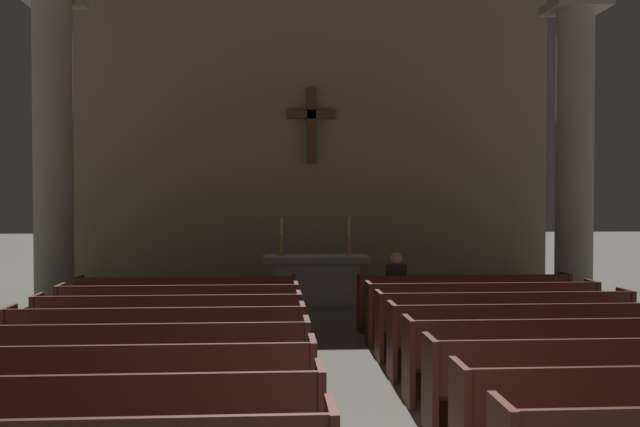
{
  "coord_description": "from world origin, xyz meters",
  "views": [
    {
      "loc": [
        -0.93,
        -4.69,
        2.27
      ],
      "look_at": [
        0.0,
        9.34,
        1.92
      ],
      "focal_mm": 42.04,
      "sensor_mm": 36.0,
      "label": 1
    }
  ],
  "objects_px": {
    "candlestick_left": "(282,243)",
    "candlestick_right": "(349,243)",
    "altar": "(315,278)",
    "pew_right_row_4": "(566,359)",
    "pew_left_row_5": "(157,345)",
    "pew_left_row_8": "(187,305)",
    "column_left_second": "(53,161)",
    "pew_left_row_6": "(169,329)",
    "column_right_second": "(574,162)",
    "pew_left_row_4": "(141,365)",
    "pew_right_row_7": "(482,312)",
    "pew_right_row_6": "(504,325)",
    "pew_right_row_8": "(464,302)",
    "pew_left_row_3": "(121,393)",
    "pew_left_row_7": "(179,315)",
    "pew_right_row_5": "(532,340)",
    "pew_right_row_3": "(612,384)",
    "lone_worshipper": "(395,289)"
  },
  "relations": [
    {
      "from": "altar",
      "to": "pew_right_row_4",
      "type": "bearing_deg",
      "value": -73.13
    },
    {
      "from": "altar",
      "to": "pew_right_row_7",
      "type": "bearing_deg",
      "value": -61.87
    },
    {
      "from": "pew_right_row_6",
      "to": "candlestick_right",
      "type": "relative_size",
      "value": 4.46
    },
    {
      "from": "pew_right_row_3",
      "to": "pew_right_row_6",
      "type": "xyz_separation_m",
      "value": [
        0.0,
        3.26,
        0.0
      ]
    },
    {
      "from": "pew_left_row_3",
      "to": "pew_right_row_8",
      "type": "relative_size",
      "value": 1.0
    },
    {
      "from": "pew_left_row_8",
      "to": "pew_right_row_3",
      "type": "xyz_separation_m",
      "value": [
        4.57,
        -5.44,
        0.0
      ]
    },
    {
      "from": "pew_left_row_4",
      "to": "candlestick_left",
      "type": "relative_size",
      "value": 4.46
    },
    {
      "from": "pew_left_row_4",
      "to": "pew_right_row_7",
      "type": "height_order",
      "value": "same"
    },
    {
      "from": "column_right_second",
      "to": "pew_left_row_4",
      "type": "bearing_deg",
      "value": -139.46
    },
    {
      "from": "candlestick_left",
      "to": "candlestick_right",
      "type": "relative_size",
      "value": 1.0
    },
    {
      "from": "pew_left_row_7",
      "to": "candlestick_left",
      "type": "xyz_separation_m",
      "value": [
        1.59,
        4.27,
        0.79
      ]
    },
    {
      "from": "pew_right_row_4",
      "to": "candlestick_left",
      "type": "bearing_deg",
      "value": 111.61
    },
    {
      "from": "pew_left_row_5",
      "to": "pew_left_row_8",
      "type": "height_order",
      "value": "same"
    },
    {
      "from": "pew_right_row_8",
      "to": "candlestick_right",
      "type": "bearing_deg",
      "value": 116.44
    },
    {
      "from": "pew_left_row_6",
      "to": "pew_right_row_8",
      "type": "distance_m",
      "value": 5.06
    },
    {
      "from": "pew_left_row_3",
      "to": "candlestick_right",
      "type": "distance_m",
      "value": 9.16
    },
    {
      "from": "pew_left_row_6",
      "to": "candlestick_right",
      "type": "height_order",
      "value": "candlestick_right"
    },
    {
      "from": "pew_left_row_3",
      "to": "pew_left_row_7",
      "type": "relative_size",
      "value": 1.0
    },
    {
      "from": "pew_left_row_5",
      "to": "pew_right_row_8",
      "type": "bearing_deg",
      "value": 35.52
    },
    {
      "from": "pew_right_row_7",
      "to": "altar",
      "type": "relative_size",
      "value": 1.61
    },
    {
      "from": "pew_right_row_7",
      "to": "pew_left_row_3",
      "type": "bearing_deg",
      "value": -136.42
    },
    {
      "from": "pew_left_row_8",
      "to": "column_right_second",
      "type": "bearing_deg",
      "value": 14.12
    },
    {
      "from": "altar",
      "to": "pew_left_row_4",
      "type": "bearing_deg",
      "value": -106.87
    },
    {
      "from": "pew_left_row_7",
      "to": "column_right_second",
      "type": "height_order",
      "value": "column_right_second"
    },
    {
      "from": "pew_left_row_6",
      "to": "pew_right_row_7",
      "type": "distance_m",
      "value": 4.7
    },
    {
      "from": "altar",
      "to": "lone_worshipper",
      "type": "xyz_separation_m",
      "value": [
        1.14,
        -3.15,
        0.16
      ]
    },
    {
      "from": "pew_left_row_8",
      "to": "column_right_second",
      "type": "height_order",
      "value": "column_right_second"
    },
    {
      "from": "pew_left_row_4",
      "to": "pew_left_row_6",
      "type": "distance_m",
      "value": 2.17
    },
    {
      "from": "pew_left_row_4",
      "to": "pew_left_row_6",
      "type": "height_order",
      "value": "same"
    },
    {
      "from": "pew_right_row_6",
      "to": "altar",
      "type": "xyz_separation_m",
      "value": [
        -2.29,
        5.36,
        0.06
      ]
    },
    {
      "from": "candlestick_left",
      "to": "pew_left_row_7",
      "type": "bearing_deg",
      "value": -110.35
    },
    {
      "from": "pew_left_row_8",
      "to": "pew_right_row_3",
      "type": "relative_size",
      "value": 1.0
    },
    {
      "from": "pew_right_row_8",
      "to": "column_left_second",
      "type": "bearing_deg",
      "value": 165.88
    },
    {
      "from": "pew_right_row_6",
      "to": "pew_left_row_4",
      "type": "bearing_deg",
      "value": -154.55
    },
    {
      "from": "altar",
      "to": "pew_left_row_6",
      "type": "bearing_deg",
      "value": -113.08
    },
    {
      "from": "pew_left_row_5",
      "to": "pew_right_row_4",
      "type": "bearing_deg",
      "value": -13.38
    },
    {
      "from": "pew_left_row_3",
      "to": "pew_right_row_6",
      "type": "xyz_separation_m",
      "value": [
        4.57,
        3.26,
        0.0
      ]
    },
    {
      "from": "pew_right_row_5",
      "to": "column_right_second",
      "type": "height_order",
      "value": "column_right_second"
    },
    {
      "from": "pew_left_row_4",
      "to": "candlestick_right",
      "type": "relative_size",
      "value": 4.46
    },
    {
      "from": "column_left_second",
      "to": "candlestick_left",
      "type": "xyz_separation_m",
      "value": [
        4.22,
        1.38,
        -1.63
      ]
    },
    {
      "from": "column_left_second",
      "to": "pew_left_row_6",
      "type": "bearing_deg",
      "value": -56.56
    },
    {
      "from": "pew_right_row_6",
      "to": "candlestick_right",
      "type": "height_order",
      "value": "candlestick_right"
    },
    {
      "from": "pew_right_row_5",
      "to": "pew_left_row_6",
      "type": "bearing_deg",
      "value": 166.62
    },
    {
      "from": "pew_right_row_3",
      "to": "pew_right_row_5",
      "type": "bearing_deg",
      "value": 90.0
    },
    {
      "from": "pew_left_row_8",
      "to": "candlestick_right",
      "type": "xyz_separation_m",
      "value": [
        2.99,
        3.19,
        0.79
      ]
    },
    {
      "from": "pew_left_row_6",
      "to": "pew_right_row_7",
      "type": "height_order",
      "value": "same"
    },
    {
      "from": "pew_left_row_8",
      "to": "column_left_second",
      "type": "xyz_separation_m",
      "value": [
        -2.63,
        1.81,
        2.42
      ]
    },
    {
      "from": "pew_right_row_4",
      "to": "pew_right_row_6",
      "type": "bearing_deg",
      "value": 90.0
    },
    {
      "from": "pew_left_row_7",
      "to": "pew_left_row_8",
      "type": "xyz_separation_m",
      "value": [
        0.0,
        1.09,
        0.0
      ]
    },
    {
      "from": "pew_left_row_8",
      "to": "column_left_second",
      "type": "height_order",
      "value": "column_left_second"
    }
  ]
}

